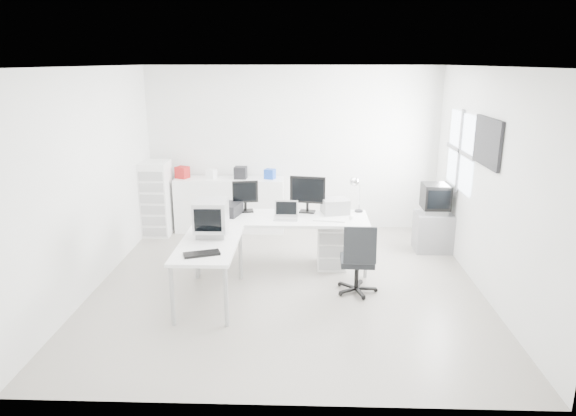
{
  "coord_description": "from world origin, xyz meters",
  "views": [
    {
      "loc": [
        0.22,
        -6.28,
        2.86
      ],
      "look_at": [
        0.0,
        0.2,
        1.0
      ],
      "focal_mm": 32.0,
      "sensor_mm": 36.0,
      "label": 1
    }
  ],
  "objects_px": {
    "lcd_monitor_large": "(307,194)",
    "laptop": "(286,211)",
    "drawer_pedestal": "(331,246)",
    "crt_tv": "(435,199)",
    "main_desk": "(283,242)",
    "filing_cabinet": "(157,198)",
    "office_chair": "(357,257)",
    "laser_printer": "(335,206)",
    "inkjet_printer": "(223,209)",
    "crt_monitor": "(211,218)",
    "side_desk": "(210,272)",
    "sideboard": "(230,205)",
    "tv_cabinet": "(433,232)",
    "lcd_monitor_small": "(245,196)"
  },
  "relations": [
    {
      "from": "inkjet_printer",
      "to": "laptop",
      "type": "bearing_deg",
      "value": 2.74
    },
    {
      "from": "side_desk",
      "to": "crt_monitor",
      "type": "relative_size",
      "value": 2.89
    },
    {
      "from": "drawer_pedestal",
      "to": "lcd_monitor_small",
      "type": "distance_m",
      "value": 1.44
    },
    {
      "from": "office_chair",
      "to": "main_desk",
      "type": "bearing_deg",
      "value": 142.44
    },
    {
      "from": "lcd_monitor_small",
      "to": "lcd_monitor_large",
      "type": "relative_size",
      "value": 0.87
    },
    {
      "from": "laser_printer",
      "to": "office_chair",
      "type": "bearing_deg",
      "value": -89.74
    },
    {
      "from": "lcd_monitor_large",
      "to": "office_chair",
      "type": "distance_m",
      "value": 1.35
    },
    {
      "from": "main_desk",
      "to": "office_chair",
      "type": "xyz_separation_m",
      "value": [
        0.98,
        -0.81,
        0.1
      ]
    },
    {
      "from": "side_desk",
      "to": "laser_printer",
      "type": "relative_size",
      "value": 3.82
    },
    {
      "from": "lcd_monitor_small",
      "to": "crt_tv",
      "type": "relative_size",
      "value": 0.93
    },
    {
      "from": "main_desk",
      "to": "sideboard",
      "type": "xyz_separation_m",
      "value": [
        -0.99,
        1.63,
        0.09
      ]
    },
    {
      "from": "side_desk",
      "to": "inkjet_printer",
      "type": "bearing_deg",
      "value": 90.0
    },
    {
      "from": "drawer_pedestal",
      "to": "main_desk",
      "type": "bearing_deg",
      "value": -175.91
    },
    {
      "from": "side_desk",
      "to": "sideboard",
      "type": "relative_size",
      "value": 0.75
    },
    {
      "from": "lcd_monitor_large",
      "to": "laptop",
      "type": "distance_m",
      "value": 0.48
    },
    {
      "from": "main_desk",
      "to": "inkjet_printer",
      "type": "xyz_separation_m",
      "value": [
        -0.85,
        0.1,
        0.46
      ]
    },
    {
      "from": "main_desk",
      "to": "crt_monitor",
      "type": "distance_m",
      "value": 1.35
    },
    {
      "from": "sideboard",
      "to": "side_desk",
      "type": "bearing_deg",
      "value": -87.14
    },
    {
      "from": "sideboard",
      "to": "filing_cabinet",
      "type": "xyz_separation_m",
      "value": [
        -1.2,
        -0.23,
        0.16
      ]
    },
    {
      "from": "drawer_pedestal",
      "to": "laptop",
      "type": "xyz_separation_m",
      "value": [
        -0.65,
        -0.15,
        0.57
      ]
    },
    {
      "from": "lcd_monitor_large",
      "to": "sideboard",
      "type": "bearing_deg",
      "value": 144.57
    },
    {
      "from": "laser_printer",
      "to": "crt_monitor",
      "type": "xyz_separation_m",
      "value": [
        -1.6,
        -1.07,
        0.14
      ]
    },
    {
      "from": "inkjet_printer",
      "to": "crt_monitor",
      "type": "relative_size",
      "value": 0.97
    },
    {
      "from": "drawer_pedestal",
      "to": "lcd_monitor_small",
      "type": "bearing_deg",
      "value": 170.91
    },
    {
      "from": "main_desk",
      "to": "lcd_monitor_small",
      "type": "bearing_deg",
      "value": 155.56
    },
    {
      "from": "main_desk",
      "to": "filing_cabinet",
      "type": "height_order",
      "value": "filing_cabinet"
    },
    {
      "from": "laser_printer",
      "to": "inkjet_printer",
      "type": "bearing_deg",
      "value": 171.8
    },
    {
      "from": "laptop",
      "to": "tv_cabinet",
      "type": "bearing_deg",
      "value": 21.62
    },
    {
      "from": "laser_printer",
      "to": "filing_cabinet",
      "type": "height_order",
      "value": "filing_cabinet"
    },
    {
      "from": "lcd_monitor_large",
      "to": "filing_cabinet",
      "type": "height_order",
      "value": "lcd_monitor_large"
    },
    {
      "from": "drawer_pedestal",
      "to": "crt_tv",
      "type": "height_order",
      "value": "crt_tv"
    },
    {
      "from": "crt_tv",
      "to": "crt_monitor",
      "type": "bearing_deg",
      "value": -153.21
    },
    {
      "from": "drawer_pedestal",
      "to": "sideboard",
      "type": "distance_m",
      "value": 2.31
    },
    {
      "from": "drawer_pedestal",
      "to": "crt_monitor",
      "type": "relative_size",
      "value": 1.24
    },
    {
      "from": "main_desk",
      "to": "tv_cabinet",
      "type": "height_order",
      "value": "main_desk"
    },
    {
      "from": "laptop",
      "to": "sideboard",
      "type": "distance_m",
      "value": 2.05
    },
    {
      "from": "side_desk",
      "to": "lcd_monitor_small",
      "type": "relative_size",
      "value": 3.02
    },
    {
      "from": "lcd_monitor_large",
      "to": "office_chair",
      "type": "height_order",
      "value": "lcd_monitor_large"
    },
    {
      "from": "lcd_monitor_small",
      "to": "sideboard",
      "type": "height_order",
      "value": "lcd_monitor_small"
    },
    {
      "from": "laptop",
      "to": "sideboard",
      "type": "bearing_deg",
      "value": 122.06
    },
    {
      "from": "inkjet_printer",
      "to": "office_chair",
      "type": "distance_m",
      "value": 2.08
    },
    {
      "from": "laser_printer",
      "to": "crt_tv",
      "type": "xyz_separation_m",
      "value": [
        1.56,
        0.53,
        -0.02
      ]
    },
    {
      "from": "main_desk",
      "to": "crt_tv",
      "type": "xyz_separation_m",
      "value": [
        2.31,
        0.75,
        0.46
      ]
    },
    {
      "from": "laser_printer",
      "to": "office_chair",
      "type": "relative_size",
      "value": 0.39
    },
    {
      "from": "crt_monitor",
      "to": "office_chair",
      "type": "relative_size",
      "value": 0.52
    },
    {
      "from": "inkjet_printer",
      "to": "crt_monitor",
      "type": "height_order",
      "value": "crt_monitor"
    },
    {
      "from": "side_desk",
      "to": "office_chair",
      "type": "height_order",
      "value": "office_chair"
    },
    {
      "from": "laser_printer",
      "to": "crt_monitor",
      "type": "distance_m",
      "value": 1.93
    },
    {
      "from": "inkjet_printer",
      "to": "laptop",
      "type": "xyz_separation_m",
      "value": [
        0.9,
        -0.2,
        0.03
      ]
    },
    {
      "from": "laptop",
      "to": "laser_printer",
      "type": "relative_size",
      "value": 0.99
    }
  ]
}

